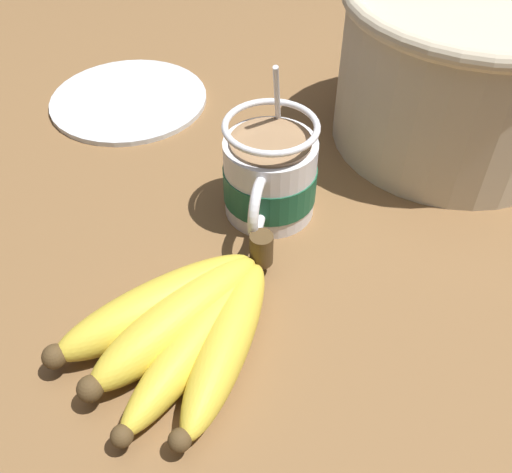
{
  "coord_description": "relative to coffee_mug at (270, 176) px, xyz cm",
  "views": [
    {
      "loc": [
        35.88,
        8.33,
        40.04
      ],
      "look_at": [
        3.62,
        1.45,
        7.2
      ],
      "focal_mm": 40.0,
      "sensor_mm": 36.0,
      "label": 1
    }
  ],
  "objects": [
    {
      "name": "woven_basket",
      "position": [
        -16.06,
        16.87,
        4.42
      ],
      "size": [
        26.19,
        26.19,
        16.19
      ],
      "color": "beige",
      "rests_on": "table"
    },
    {
      "name": "banana_bunch",
      "position": [
        16.14,
        -3.25,
        -2.14
      ],
      "size": [
        19.22,
        15.69,
        4.32
      ],
      "color": "#4C381E",
      "rests_on": "table"
    },
    {
      "name": "small_plate",
      "position": [
        -15.55,
        -20.32,
        -3.8
      ],
      "size": [
        18.7,
        18.7,
        0.6
      ],
      "color": "silver",
      "rests_on": "table"
    },
    {
      "name": "table",
      "position": [
        4.48,
        -1.0,
        -5.57
      ],
      "size": [
        112.66,
        112.66,
        2.95
      ],
      "color": "brown",
      "rests_on": "ground"
    },
    {
      "name": "coffee_mug",
      "position": [
        0.0,
        0.0,
        0.0
      ],
      "size": [
        13.93,
        8.71,
        14.26
      ],
      "color": "silver",
      "rests_on": "table"
    }
  ]
}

